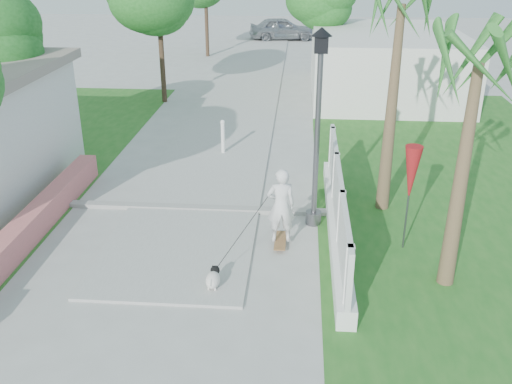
# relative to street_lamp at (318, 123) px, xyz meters

# --- Properties ---
(ground) EXTENTS (90.00, 90.00, 0.00)m
(ground) POSITION_rel_street_lamp_xyz_m (-2.90, -5.50, -2.43)
(ground) COLOR #B7B7B2
(ground) RESTS_ON ground
(path_strip) EXTENTS (3.20, 36.00, 0.06)m
(path_strip) POSITION_rel_street_lamp_xyz_m (-2.90, 14.50, -2.40)
(path_strip) COLOR #B7B7B2
(path_strip) RESTS_ON ground
(curb) EXTENTS (6.50, 0.25, 0.10)m
(curb) POSITION_rel_street_lamp_xyz_m (-2.90, 0.50, -2.38)
(curb) COLOR #999993
(curb) RESTS_ON ground
(grass_right) EXTENTS (8.00, 20.00, 0.01)m
(grass_right) POSITION_rel_street_lamp_xyz_m (4.10, 2.50, -2.42)
(grass_right) COLOR #22611E
(grass_right) RESTS_ON ground
(pink_wall) EXTENTS (0.45, 8.20, 0.80)m
(pink_wall) POSITION_rel_street_lamp_xyz_m (-6.20, -1.95, -2.11)
(pink_wall) COLOR #DB7071
(pink_wall) RESTS_ON ground
(lattice_fence) EXTENTS (0.35, 7.00, 1.50)m
(lattice_fence) POSITION_rel_street_lamp_xyz_m (0.50, -0.50, -1.88)
(lattice_fence) COLOR white
(lattice_fence) RESTS_ON ground
(building_right) EXTENTS (6.00, 8.00, 2.60)m
(building_right) POSITION_rel_street_lamp_xyz_m (3.10, 12.50, -1.13)
(building_right) COLOR silver
(building_right) RESTS_ON ground
(street_lamp) EXTENTS (0.44, 0.44, 4.44)m
(street_lamp) POSITION_rel_street_lamp_xyz_m (0.00, 0.00, 0.00)
(street_lamp) COLOR #59595E
(street_lamp) RESTS_ON ground
(bollard) EXTENTS (0.14, 0.14, 1.09)m
(bollard) POSITION_rel_street_lamp_xyz_m (-2.70, 4.50, -1.84)
(bollard) COLOR white
(bollard) RESTS_ON ground
(patio_umbrella) EXTENTS (0.36, 0.36, 2.30)m
(patio_umbrella) POSITION_rel_street_lamp_xyz_m (1.90, -1.00, -0.74)
(patio_umbrella) COLOR #59595E
(patio_umbrella) RESTS_ON ground
(tree_left_mid) EXTENTS (3.20, 3.20, 4.85)m
(tree_left_mid) POSITION_rel_street_lamp_xyz_m (-8.38, 2.98, 1.07)
(tree_left_mid) COLOR #4C3826
(tree_left_mid) RESTS_ON ground
(tree_path_left) EXTENTS (3.40, 3.40, 5.23)m
(tree_path_left) POSITION_rel_street_lamp_xyz_m (-5.88, 10.48, 1.39)
(tree_path_left) COLOR #4C3826
(tree_path_left) RESTS_ON ground
(tree_path_right) EXTENTS (3.00, 3.00, 4.79)m
(tree_path_right) POSITION_rel_street_lamp_xyz_m (0.32, 14.48, 1.07)
(tree_path_right) COLOR #4C3826
(tree_path_right) RESTS_ON ground
(palm_far) EXTENTS (1.80, 1.80, 5.30)m
(palm_far) POSITION_rel_street_lamp_xyz_m (1.70, 1.00, 2.06)
(palm_far) COLOR brown
(palm_far) RESTS_ON ground
(palm_near) EXTENTS (1.80, 1.80, 4.70)m
(palm_near) POSITION_rel_street_lamp_xyz_m (2.50, -2.30, 1.53)
(palm_near) COLOR brown
(palm_near) RESTS_ON ground
(skateboarder) EXTENTS (1.52, 2.08, 1.75)m
(skateboarder) POSITION_rel_street_lamp_xyz_m (-1.28, -1.67, -1.66)
(skateboarder) COLOR olive
(skateboarder) RESTS_ON ground
(dog) EXTENTS (0.29, 0.60, 0.41)m
(dog) POSITION_rel_street_lamp_xyz_m (-1.92, -2.87, -2.20)
(dog) COLOR white
(dog) RESTS_ON ground
(parked_car) EXTENTS (4.50, 2.44, 1.45)m
(parked_car) POSITION_rel_street_lamp_xyz_m (-1.70, 26.57, -1.70)
(parked_car) COLOR #979A9E
(parked_car) RESTS_ON ground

